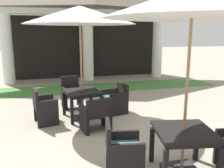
% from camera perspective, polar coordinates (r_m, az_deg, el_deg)
% --- Properties ---
extents(ground_plane, '(60.00, 60.00, 0.00)m').
position_cam_1_polar(ground_plane, '(4.95, 8.64, -14.86)').
color(ground_plane, '#9E9384').
extents(background_pavilion, '(8.23, 3.01, 4.45)m').
position_cam_1_polar(background_pavilion, '(11.60, -5.96, 18.05)').
color(background_pavilion, white).
rests_on(background_pavilion, ground).
extents(lawn_strip, '(10.03, 1.74, 0.01)m').
position_cam_1_polar(lawn_strip, '(9.96, -3.88, -0.87)').
color(lawn_strip, '#47843D').
rests_on(lawn_strip, ground).
extents(patio_table_mid_left, '(1.00, 1.00, 0.73)m').
position_cam_1_polar(patio_table_mid_left, '(6.42, -7.06, -2.47)').
color(patio_table_mid_left, black).
rests_on(patio_table_mid_left, ground).
extents(patio_umbrella_mid_left, '(2.78, 2.78, 2.93)m').
position_cam_1_polar(patio_umbrella_mid_left, '(6.23, -7.55, 15.59)').
color(patio_umbrella_mid_left, '#2D2D2D').
rests_on(patio_umbrella_mid_left, ground).
extents(patio_chair_mid_left_west, '(0.62, 0.71, 0.89)m').
position_cam_1_polar(patio_chair_mid_left_west, '(6.26, -15.70, -5.30)').
color(patio_chair_mid_left_west, black).
rests_on(patio_chair_mid_left_west, ground).
extents(patio_chair_mid_left_south, '(0.71, 0.63, 0.80)m').
position_cam_1_polar(patio_chair_mid_left_south, '(5.60, -3.77, -7.14)').
color(patio_chair_mid_left_south, black).
rests_on(patio_chair_mid_left_south, ground).
extents(patio_chair_mid_left_east, '(0.67, 0.71, 0.81)m').
position_cam_1_polar(patio_chair_mid_left_east, '(6.84, 0.88, -3.50)').
color(patio_chair_mid_left_east, black).
rests_on(patio_chair_mid_left_east, ground).
extents(patio_chair_mid_left_north, '(0.63, 0.59, 0.93)m').
position_cam_1_polar(patio_chair_mid_left_north, '(7.39, -9.45, -2.26)').
color(patio_chair_mid_left_north, black).
rests_on(patio_chair_mid_left_north, ground).
extents(patio_table_mid_right, '(1.01, 1.01, 0.75)m').
position_cam_1_polar(patio_table_mid_right, '(4.03, 16.50, -11.64)').
color(patio_table_mid_right, black).
rests_on(patio_table_mid_right, ground).
extents(patio_umbrella_mid_right, '(2.55, 2.55, 2.92)m').
position_cam_1_polar(patio_umbrella_mid_right, '(3.72, 18.39, 17.51)').
color(patio_umbrella_mid_right, '#2D2D2D').
rests_on(patio_umbrella_mid_right, ground).
extents(patio_chair_mid_right_west, '(0.64, 0.63, 0.90)m').
position_cam_1_polar(patio_chair_mid_right_west, '(3.91, 2.37, -15.63)').
color(patio_chair_mid_right_west, black).
rests_on(patio_chair_mid_right_west, ground).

